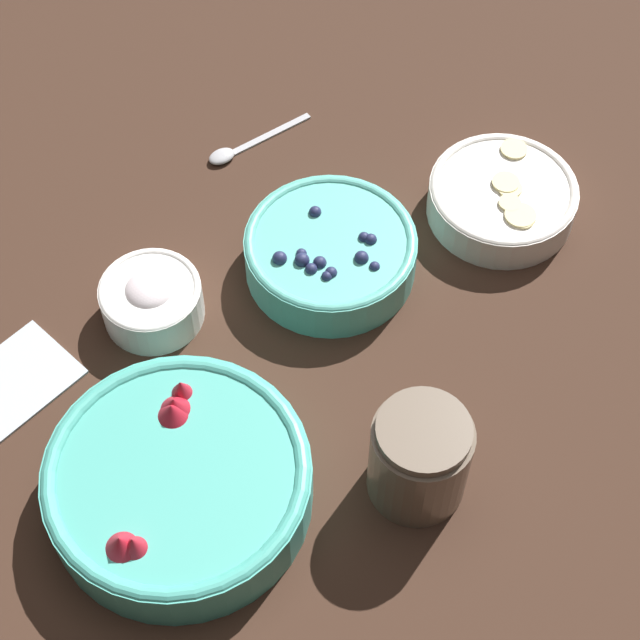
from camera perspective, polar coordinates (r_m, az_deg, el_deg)
ground_plane at (r=1.10m, az=-1.52°, el=-0.71°), size 4.00×4.00×0.00m
bowl_strawberries at (r=0.99m, az=-7.57°, el=-8.49°), size 0.24×0.24×0.08m
bowl_blueberries at (r=1.13m, az=0.56°, el=3.68°), size 0.18×0.18×0.06m
bowl_bananas at (r=1.20m, az=9.70°, el=6.48°), size 0.16×0.16×0.04m
bowl_cream at (r=1.11m, az=-8.98°, el=1.14°), size 0.10×0.10×0.05m
jar_chocolate at (r=0.98m, az=5.31°, el=-7.41°), size 0.09×0.09×0.11m
napkin at (r=1.11m, az=-16.26°, el=-3.34°), size 0.13×0.09×0.01m
spoon at (r=1.26m, az=-4.26°, el=9.16°), size 0.14×0.04×0.01m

